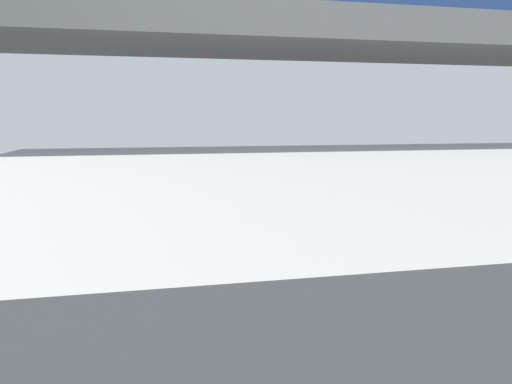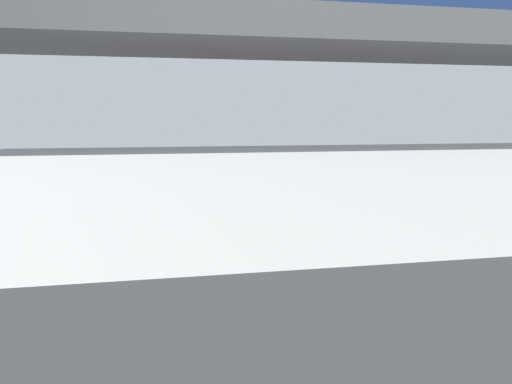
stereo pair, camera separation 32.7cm
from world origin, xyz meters
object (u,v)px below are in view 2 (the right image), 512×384
at_px(city_bus, 253,187).
at_px(parked_van, 60,236).
at_px(traffic_sign, 301,176).
at_px(pedestrian, 91,200).

height_order(city_bus, parked_van, city_bus).
height_order(city_bus, traffic_sign, city_bus).
distance_m(city_bus, pedestrian, 7.85).
height_order(pedestrian, traffic_sign, traffic_sign).
bearing_deg(pedestrian, city_bus, 149.75).
bearing_deg(traffic_sign, pedestrian, -5.53).
xyz_separation_m(city_bus, parked_van, (6.43, 3.84, -0.70)).
xyz_separation_m(parked_van, traffic_sign, (-9.28, -6.83, 0.71)).
distance_m(parked_van, pedestrian, 7.77).
height_order(city_bus, pedestrian, city_bus).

